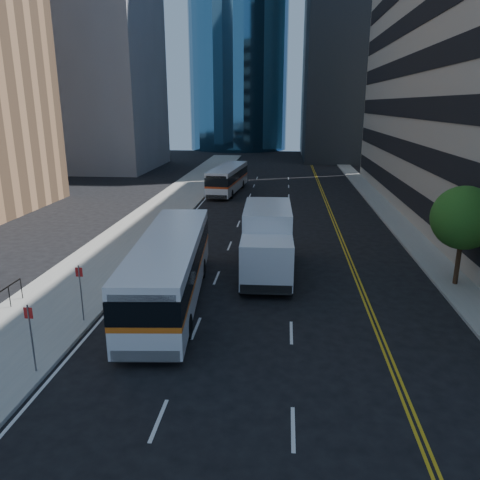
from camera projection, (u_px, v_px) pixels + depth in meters
The scene contains 8 objects.
ground at pixel (278, 357), 17.48m from camera, with size 160.00×160.00×0.00m, color black.
sidewalk_west at pixel (167, 208), 42.32m from camera, with size 5.00×90.00×0.15m, color gray.
sidewalk_east at pixel (387, 212), 40.52m from camera, with size 2.00×90.00×0.15m, color gray.
midrise_west at pixel (86, 41), 64.88m from camera, with size 18.00×18.00×35.00m, color gray.
street_tree at pixel (464, 218), 23.27m from camera, with size 3.20×3.20×5.10m.
bus_front at pixel (170, 267), 21.96m from camera, with size 3.74×12.43×3.16m.
bus_rear at pixel (228, 178), 49.76m from camera, with size 3.30×10.81×2.74m.
box_truck at pixel (267, 240), 25.62m from camera, with size 2.85×7.63×3.61m.
Camera 1 is at (0.07, -15.62, 9.09)m, focal length 35.00 mm.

